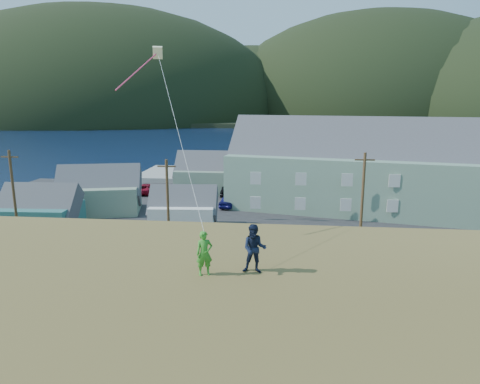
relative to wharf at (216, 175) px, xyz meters
name	(u,v)px	position (x,y,z in m)	size (l,w,h in m)	color
ground	(212,262)	(6.00, -40.00, -0.45)	(900.00, 900.00, 0.00)	#0A1638
grass_strip	(207,270)	(6.00, -42.00, -0.40)	(110.00, 8.00, 0.10)	#4C3D19
waterfront_lot	(235,210)	(6.00, -23.00, -0.39)	(72.00, 36.00, 0.12)	#28282B
wharf	(216,175)	(0.00, 0.00, 0.00)	(26.00, 14.00, 0.90)	gray
far_shore	(278,115)	(6.00, 290.00, 0.55)	(900.00, 320.00, 2.00)	black
far_hills	(327,116)	(41.59, 239.38, 1.55)	(760.00, 265.00, 143.00)	black
lodge	(392,169)	(24.84, -21.46, 4.86)	(40.80, 18.75, 13.86)	gray
shed_teal	(40,210)	(-12.98, -33.54, 1.86)	(8.07, 5.84, 6.15)	#306E70
shed_palegreen_near	(100,191)	(-10.06, -25.54, 2.21)	(10.87, 8.18, 7.07)	slate
shed_white	(183,209)	(1.51, -31.04, 1.74)	(7.44, 5.23, 5.64)	silver
shed_palegreen_far	(213,173)	(1.63, -12.52, 2.38)	(11.05, 6.38, 7.41)	slate
utility_poles	(178,205)	(2.85, -38.50, 4.11)	(30.94, 0.24, 9.18)	#47331E
parked_cars	(166,194)	(-3.87, -18.49, 0.42)	(21.83, 12.76, 1.58)	slate
kite_flyer_green	(204,253)	(9.12, -59.28, 7.58)	(0.60, 0.40, 1.65)	#328E26
kite_flyer_navy	(254,249)	(10.92, -58.88, 7.67)	(0.90, 0.70, 1.85)	#131C34
kite_rig	(155,58)	(5.77, -53.23, 14.99)	(2.30, 3.45, 9.90)	#EFEDB6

